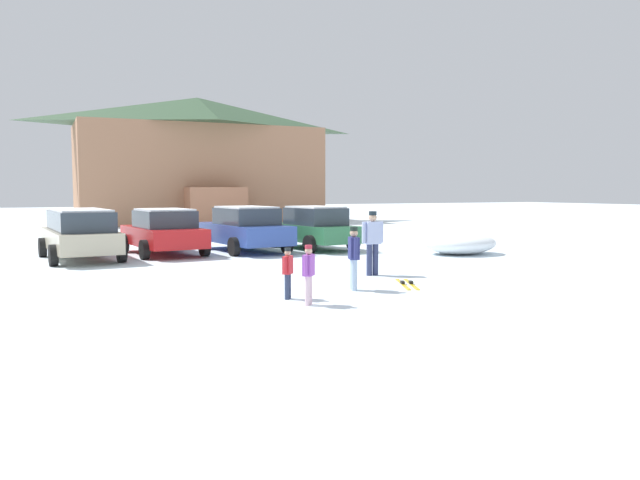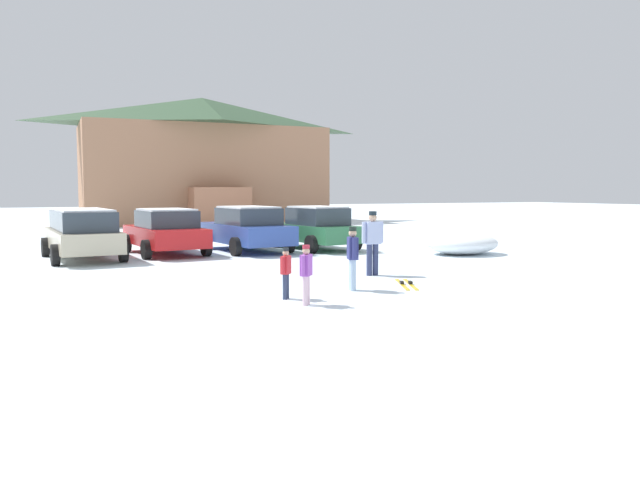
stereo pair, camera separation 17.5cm
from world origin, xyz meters
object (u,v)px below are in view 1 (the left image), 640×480
object	(u,v)px
parked_blue_hatchback	(244,228)
pair_of_skis	(407,284)
parked_red_sedan	(163,231)
skier_child_in_purple_jacket	(309,271)
skier_child_in_red_jacket	(288,270)
skier_teen_in_navy_coat	(354,255)
parked_green_coupe	(313,227)
parked_beige_suv	(80,232)
ski_lodge	(199,160)
plowed_snow_pile	(460,243)
skier_adult_in_blue_parka	(373,239)

from	to	relation	value
parked_blue_hatchback	pair_of_skis	bearing A→B (deg)	-85.38
parked_red_sedan	skier_child_in_purple_jacket	distance (m)	10.82
parked_red_sedan	skier_child_in_red_jacket	bearing A→B (deg)	-87.96
parked_red_sedan	skier_teen_in_navy_coat	size ratio (longest dim) A/B	3.16
parked_green_coupe	skier_child_in_red_jacket	world-z (taller)	parked_green_coupe
parked_beige_suv	skier_child_in_purple_jacket	xyz separation A→B (m)	(3.18, -10.33, -0.22)
skier_child_in_red_jacket	skier_teen_in_navy_coat	distance (m)	1.80
ski_lodge	parked_green_coupe	bearing A→B (deg)	-93.70
parked_green_coupe	parked_beige_suv	bearing A→B (deg)	179.82
ski_lodge	skier_teen_in_navy_coat	size ratio (longest dim) A/B	11.82
skier_teen_in_navy_coat	plowed_snow_pile	distance (m)	8.86
skier_child_in_red_jacket	skier_adult_in_blue_parka	bearing A→B (deg)	34.29
parked_red_sedan	skier_teen_in_navy_coat	bearing A→B (deg)	-77.67
parked_green_coupe	skier_teen_in_navy_coat	bearing A→B (deg)	-110.27
parked_red_sedan	ski_lodge	bearing A→B (deg)	71.59
skier_adult_in_blue_parka	skier_teen_in_navy_coat	distance (m)	2.52
pair_of_skis	plowed_snow_pile	xyz separation A→B (m)	(5.61, 5.05, 0.36)
parked_green_coupe	skier_child_in_red_jacket	size ratio (longest dim) A/B	4.24
parked_red_sedan	skier_teen_in_navy_coat	xyz separation A→B (m)	(2.10, -9.63, -0.01)
parked_beige_suv	skier_teen_in_navy_coat	bearing A→B (deg)	-62.17
parked_green_coupe	plowed_snow_pile	distance (m)	5.44
pair_of_skis	skier_child_in_red_jacket	bearing A→B (deg)	-170.38
skier_adult_in_blue_parka	pair_of_skis	distance (m)	1.98
skier_teen_in_navy_coat	skier_child_in_red_jacket	bearing A→B (deg)	-167.52
pair_of_skis	plowed_snow_pile	size ratio (longest dim) A/B	0.63
ski_lodge	skier_adult_in_blue_parka	distance (m)	28.61
parked_beige_suv	pair_of_skis	world-z (taller)	parked_beige_suv
parked_blue_hatchback	parked_green_coupe	distance (m)	2.62
parked_red_sedan	plowed_snow_pile	bearing A→B (deg)	-25.50
skier_child_in_purple_jacket	skier_teen_in_navy_coat	bearing A→B (deg)	35.53
skier_teen_in_navy_coat	parked_blue_hatchback	bearing A→B (deg)	85.33
parked_beige_suv	parked_green_coupe	world-z (taller)	same
parked_beige_suv	skier_child_in_purple_jacket	bearing A→B (deg)	-72.91
skier_child_in_purple_jacket	plowed_snow_pile	bearing A→B (deg)	36.05
parked_red_sedan	skier_adult_in_blue_parka	size ratio (longest dim) A/B	2.67
pair_of_skis	ski_lodge	bearing A→B (deg)	83.90
parked_beige_suv	parked_red_sedan	bearing A→B (deg)	10.03
ski_lodge	pair_of_skis	bearing A→B (deg)	-96.10
ski_lodge	parked_green_coupe	distance (m)	21.36
parked_red_sedan	parked_green_coupe	distance (m)	5.50
skier_child_in_red_jacket	skier_teen_in_navy_coat	bearing A→B (deg)	12.48
skier_child_in_red_jacket	pair_of_skis	world-z (taller)	skier_child_in_red_jacket
parked_blue_hatchback	skier_child_in_red_jacket	bearing A→B (deg)	-104.34
parked_blue_hatchback	skier_child_in_purple_jacket	distance (m)	10.93
skier_adult_in_blue_parka	skier_teen_in_navy_coat	world-z (taller)	skier_adult_in_blue_parka
parked_blue_hatchback	pair_of_skis	xyz separation A→B (m)	(0.75, -9.31, -0.81)
plowed_snow_pile	pair_of_skis	bearing A→B (deg)	-138.02
parked_green_coupe	pair_of_skis	distance (m)	9.18
ski_lodge	parked_red_sedan	distance (m)	21.91
skier_teen_in_navy_coat	ski_lodge	bearing A→B (deg)	81.09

